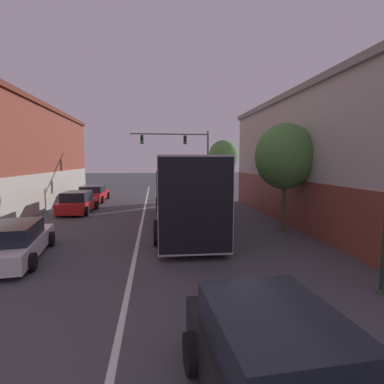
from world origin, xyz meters
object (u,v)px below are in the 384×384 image
(parked_car_left_mid, at_px, (94,194))
(traffic_signal_gantry, at_px, (185,149))
(parked_car_left_far, at_px, (9,242))
(parked_car_left_near, at_px, (78,203))
(bus, at_px, (183,187))
(hatchback_foreground, at_px, (280,378))
(street_tree_far, at_px, (223,156))
(street_tree_near, at_px, (285,157))

(parked_car_left_mid, distance_m, traffic_signal_gantry, 9.27)
(parked_car_left_far, bearing_deg, parked_car_left_near, -7.09)
(parked_car_left_far, bearing_deg, parked_car_left_mid, -6.72)
(bus, height_order, parked_car_left_near, bus)
(hatchback_foreground, xyz_separation_m, street_tree_far, (4.70, 23.46, 2.99))
(hatchback_foreground, height_order, parked_car_left_near, hatchback_foreground)
(bus, distance_m, parked_car_left_near, 7.76)
(bus, distance_m, parked_car_left_far, 7.97)
(parked_car_left_near, relative_size, street_tree_far, 0.78)
(parked_car_left_far, distance_m, traffic_signal_gantry, 19.84)
(parked_car_left_mid, height_order, traffic_signal_gantry, traffic_signal_gantry)
(traffic_signal_gantry, bearing_deg, hatchback_foreground, -93.17)
(parked_car_left_far, distance_m, street_tree_far, 19.87)
(bus, distance_m, street_tree_far, 12.56)
(hatchback_foreground, bearing_deg, traffic_signal_gantry, -6.40)
(hatchback_foreground, distance_m, traffic_signal_gantry, 25.41)
(traffic_signal_gantry, distance_m, street_tree_near, 15.43)
(parked_car_left_mid, bearing_deg, parked_car_left_far, -178.74)
(bus, bearing_deg, parked_car_left_near, 56.14)
(traffic_signal_gantry, bearing_deg, parked_car_left_near, -131.39)
(bus, xyz_separation_m, hatchback_foreground, (0.06, -11.96, -1.27))
(parked_car_left_mid, relative_size, parked_car_left_far, 0.98)
(hatchback_foreground, height_order, street_tree_near, street_tree_near)
(parked_car_left_far, xyz_separation_m, traffic_signal_gantry, (7.70, 17.89, 3.78))
(street_tree_near, relative_size, street_tree_far, 0.98)
(parked_car_left_mid, xyz_separation_m, street_tree_near, (10.94, -11.86, 2.88))
(parked_car_left_far, distance_m, street_tree_near, 11.53)
(parked_car_left_far, height_order, traffic_signal_gantry, traffic_signal_gantry)
(traffic_signal_gantry, relative_size, street_tree_near, 1.47)
(traffic_signal_gantry, bearing_deg, street_tree_near, -78.37)
(traffic_signal_gantry, bearing_deg, bus, -96.31)
(bus, relative_size, street_tree_far, 2.28)
(parked_car_left_near, bearing_deg, street_tree_near, -117.55)
(hatchback_foreground, relative_size, street_tree_near, 0.82)
(parked_car_left_mid, bearing_deg, street_tree_near, -136.57)
(parked_car_left_mid, bearing_deg, street_tree_far, -81.16)
(traffic_signal_gantry, height_order, street_tree_near, traffic_signal_gantry)
(parked_car_left_far, height_order, street_tree_near, street_tree_near)
(traffic_signal_gantry, bearing_deg, parked_car_left_far, -113.29)
(parked_car_left_near, xyz_separation_m, parked_car_left_mid, (-0.11, 5.54, -0.03))
(street_tree_near, bearing_deg, parked_car_left_near, 149.72)
(parked_car_left_mid, distance_m, parked_car_left_far, 14.67)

